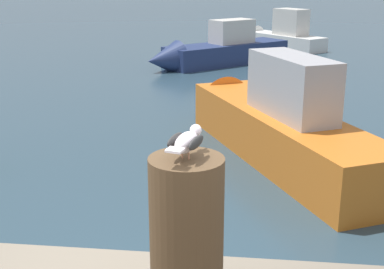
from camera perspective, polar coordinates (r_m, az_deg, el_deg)
name	(u,v)px	position (r m, az deg, el deg)	size (l,w,h in m)	color
mooring_post	(187,233)	(2.89, -0.58, -10.52)	(0.40, 0.40, 0.85)	#4C3823
seagull	(187,141)	(2.70, -0.56, -0.71)	(0.19, 0.39, 0.14)	tan
boat_orange	(270,121)	(9.35, 8.32, 1.46)	(3.64, 5.87, 1.88)	orange
boat_navy	(214,52)	(18.07, 2.36, 8.85)	(4.81, 4.58, 1.67)	navy
boat_white	(278,35)	(22.76, 9.24, 10.46)	(3.73, 3.94, 1.76)	silver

